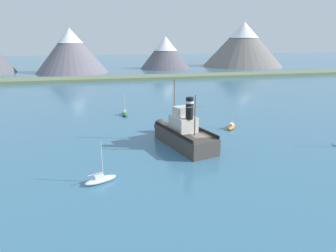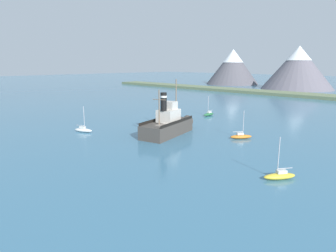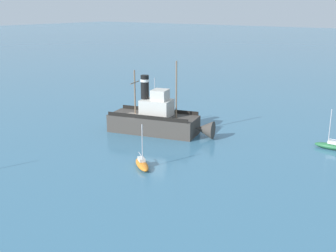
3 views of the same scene
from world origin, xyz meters
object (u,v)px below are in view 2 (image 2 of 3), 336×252
object	(u,v)px
old_tugboat	(169,124)
sailboat_yellow	(280,176)
sailboat_white	(83,130)
sailboat_green	(209,114)
sailboat_orange	(241,136)

from	to	relation	value
old_tugboat	sailboat_yellow	world-z (taller)	old_tugboat
sailboat_white	sailboat_green	bearing A→B (deg)	79.63
sailboat_yellow	sailboat_orange	distance (m)	18.47
old_tugboat	sailboat_orange	bearing A→B (deg)	30.01
sailboat_yellow	sailboat_green	world-z (taller)	same
sailboat_yellow	sailboat_white	bearing A→B (deg)	-174.42
sailboat_yellow	old_tugboat	bearing A→B (deg)	164.68
sailboat_yellow	sailboat_green	bearing A→B (deg)	138.44
sailboat_white	sailboat_orange	xyz separation A→B (m)	(23.84, 16.69, 0.00)
old_tugboat	sailboat_yellow	size ratio (longest dim) A/B	3.02
sailboat_yellow	sailboat_green	xyz separation A→B (m)	(-31.16, 27.63, 0.00)
old_tugboat	sailboat_green	xyz separation A→B (m)	(-6.95, 21.00, -1.40)
sailboat_white	sailboat_green	size ratio (longest dim) A/B	1.00
sailboat_white	sailboat_green	xyz separation A→B (m)	(5.72, 31.24, 0.00)
old_tugboat	sailboat_white	xyz separation A→B (m)	(-12.67, -10.24, -1.40)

